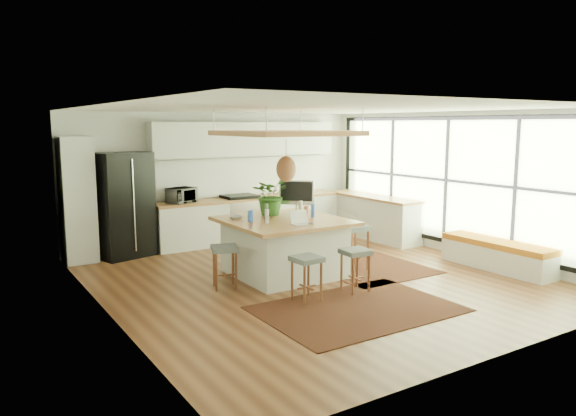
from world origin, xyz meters
TOP-DOWN VIEW (x-y plane):
  - floor at (0.00, 0.00)m, footprint 7.00×7.00m
  - ceiling at (0.00, 0.00)m, footprint 7.00×7.00m
  - wall_back at (0.00, 3.50)m, footprint 6.50×0.00m
  - wall_front at (0.00, -3.50)m, footprint 6.50×0.00m
  - wall_left at (-3.25, 0.00)m, footprint 0.00×7.00m
  - wall_right at (3.25, 0.00)m, footprint 0.00×7.00m
  - window_wall at (3.22, 0.00)m, footprint 0.10×6.20m
  - pantry at (-2.95, 3.18)m, footprint 0.55×0.60m
  - back_counter_base at (0.55, 3.18)m, footprint 4.20×0.60m
  - back_counter_top at (0.55, 3.18)m, footprint 4.24×0.64m
  - backsplash at (0.55, 3.48)m, footprint 4.20×0.02m
  - upper_cabinets at (0.55, 3.32)m, footprint 4.20×0.34m
  - range at (0.30, 3.18)m, footprint 0.76×0.62m
  - right_counter_base at (2.93, 2.00)m, footprint 0.60×2.50m
  - right_counter_top at (2.93, 2.00)m, footprint 0.64×2.54m
  - window_bench at (2.95, -1.20)m, footprint 0.52×2.00m
  - ceiling_panel at (-0.30, 0.40)m, footprint 1.86×1.86m
  - rug_near at (-0.38, -1.53)m, footprint 2.60×1.80m
  - rug_right at (1.15, 0.38)m, footprint 1.80×2.60m
  - fridge at (-2.16, 3.17)m, footprint 1.13×0.98m
  - island at (-0.31, 0.45)m, footprint 1.85×1.85m
  - stool_near_left at (-0.76, -0.86)m, footprint 0.40×0.40m
  - stool_near_right at (0.10, -0.88)m, footprint 0.40×0.40m
  - stool_right_front at (0.88, 0.12)m, footprint 0.47×0.47m
  - stool_right_back at (0.85, 0.91)m, footprint 0.46×0.46m
  - stool_left_side at (-1.45, 0.31)m, footprint 0.48×0.48m
  - laptop at (-0.33, -0.11)m, footprint 0.31×0.33m
  - monitor at (0.22, 0.89)m, footprint 0.59×0.61m
  - microwave at (-0.99, 3.18)m, footprint 0.61×0.48m
  - island_plant at (-0.26, 0.95)m, footprint 0.88×0.92m
  - island_bowl at (-0.96, 0.91)m, footprint 0.27×0.27m
  - island_bottle_0 at (-0.86, 0.55)m, footprint 0.07×0.07m
  - island_bottle_1 at (-0.71, 0.30)m, footprint 0.07×0.07m
  - island_bottle_2 at (-0.06, 0.15)m, footprint 0.07×0.07m
  - island_bottle_3 at (0.04, 0.50)m, footprint 0.07×0.07m
  - island_bottle_4 at (-0.51, 0.70)m, footprint 0.07×0.07m
  - island_bottle_5 at (0.19, 0.35)m, footprint 0.07×0.07m

SIDE VIEW (x-z plane):
  - floor at x=0.00m, z-range 0.00..0.00m
  - rug_near at x=-0.38m, z-range 0.00..0.01m
  - rug_right at x=1.15m, z-range 0.00..0.01m
  - window_bench at x=2.95m, z-range 0.00..0.50m
  - stool_near_left at x=-0.76m, z-range 0.03..0.68m
  - stool_near_right at x=0.10m, z-range 0.04..0.67m
  - stool_right_front at x=0.88m, z-range -0.03..0.74m
  - stool_right_back at x=0.85m, z-range 0.01..0.70m
  - stool_left_side at x=-1.45m, z-range 0.03..0.68m
  - back_counter_base at x=0.55m, z-range 0.00..0.88m
  - right_counter_base at x=2.93m, z-range 0.00..0.88m
  - island at x=-0.31m, z-range 0.00..0.93m
  - range at x=0.30m, z-range 0.00..1.00m
  - back_counter_top at x=0.55m, z-range 0.88..0.93m
  - right_counter_top at x=2.93m, z-range 0.88..0.93m
  - fridge at x=-2.16m, z-range -0.05..1.90m
  - island_bowl at x=-0.96m, z-range 0.93..0.99m
  - island_bottle_0 at x=-0.86m, z-range 0.93..1.12m
  - island_bottle_1 at x=-0.71m, z-range 0.93..1.12m
  - island_bottle_2 at x=-0.06m, z-range 0.93..1.12m
  - island_bottle_3 at x=0.04m, z-range 0.93..1.12m
  - island_bottle_4 at x=-0.51m, z-range 0.93..1.12m
  - island_bottle_5 at x=0.19m, z-range 0.93..1.12m
  - laptop at x=-0.33m, z-range 0.94..1.16m
  - microwave at x=-0.99m, z-range 0.93..1.29m
  - pantry at x=-2.95m, z-range 0.00..2.25m
  - monitor at x=0.22m, z-range 0.90..1.48m
  - island_plant at x=-0.26m, z-range 0.93..1.49m
  - wall_back at x=0.00m, z-range -1.90..4.60m
  - wall_front at x=0.00m, z-range -1.90..4.60m
  - wall_left at x=-3.25m, z-range -2.15..4.85m
  - wall_right at x=3.25m, z-range -2.15..4.85m
  - backsplash at x=0.55m, z-range 0.95..1.75m
  - window_wall at x=3.22m, z-range 0.10..2.70m
  - ceiling_panel at x=-0.30m, z-range 1.65..2.45m
  - upper_cabinets at x=0.55m, z-range 1.80..2.50m
  - ceiling at x=0.00m, z-range 2.70..2.70m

